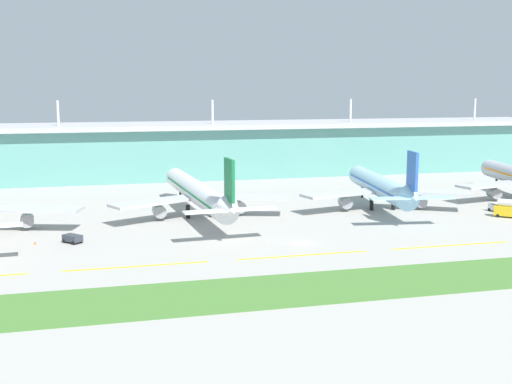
{
  "coord_description": "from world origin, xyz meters",
  "views": [
    {
      "loc": [
        -44.36,
        -132.88,
        34.3
      ],
      "look_at": [
        -2.97,
        30.01,
        7.0
      ],
      "focal_mm": 45.19,
      "sensor_mm": 36.0,
      "label": 1
    }
  ],
  "objects": [
    {
      "name": "terminal_building",
      "position": [
        -0.0,
        114.28,
        10.59
      ],
      "size": [
        288.0,
        34.0,
        29.78
      ],
      "color": "#5B9E93",
      "rests_on": "ground"
    },
    {
      "name": "baggage_cart",
      "position": [
        64.02,
        21.96,
        1.26
      ],
      "size": [
        2.85,
        3.96,
        2.48
      ],
      "color": "silver",
      "rests_on": "ground"
    },
    {
      "name": "taxiway_stripe_centre",
      "position": [
        -3.0,
        -9.98,
        0.02
      ],
      "size": [
        28.0,
        0.7,
        0.04
      ],
      "primitive_type": "cube",
      "color": "yellow",
      "rests_on": "ground"
    },
    {
      "name": "fuel_truck",
      "position": [
        62.45,
        14.08,
        2.26
      ],
      "size": [
        7.01,
        6.84,
        4.95
      ],
      "color": "gold",
      "rests_on": "ground"
    },
    {
      "name": "airliner_near_middle",
      "position": [
        -17.53,
        35.6,
        6.46
      ],
      "size": [
        48.69,
        71.51,
        18.9
      ],
      "color": "silver",
      "rests_on": "ground"
    },
    {
      "name": "safety_cone_right_wingtip",
      "position": [
        -57.65,
        13.54,
        0.35
      ],
      "size": [
        0.56,
        0.56,
        0.7
      ],
      "primitive_type": "cone",
      "color": "orange",
      "rests_on": "ground"
    },
    {
      "name": "ground_plane",
      "position": [
        0.0,
        0.0,
        0.0
      ],
      "size": [
        600.0,
        600.0,
        0.0
      ],
      "primitive_type": "plane",
      "color": "#A8A59E"
    },
    {
      "name": "taxiway_stripe_mid_east",
      "position": [
        31.0,
        -9.98,
        0.02
      ],
      "size": [
        28.0,
        0.7,
        0.04
      ],
      "primitive_type": "cube",
      "color": "yellow",
      "rests_on": "ground"
    },
    {
      "name": "taxiway_stripe_mid_west",
      "position": [
        -37.0,
        -9.98,
        0.02
      ],
      "size": [
        28.0,
        0.7,
        0.04
      ],
      "primitive_type": "cube",
      "color": "yellow",
      "rests_on": "ground"
    },
    {
      "name": "airliner_far_middle",
      "position": [
        34.72,
        33.47,
        6.44
      ],
      "size": [
        48.32,
        58.64,
        18.9
      ],
      "color": "#9ED1EA",
      "rests_on": "ground"
    },
    {
      "name": "grass_verge",
      "position": [
        0.0,
        -31.18,
        0.05
      ],
      "size": [
        300.0,
        18.0,
        0.1
      ],
      "primitive_type": "cube",
      "color": "#477A33",
      "rests_on": "ground"
    },
    {
      "name": "pushback_tug",
      "position": [
        -49.59,
        12.96,
        1.1
      ],
      "size": [
        4.7,
        4.9,
        1.85
      ],
      "color": "#333842",
      "rests_on": "ground"
    }
  ]
}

